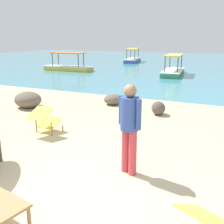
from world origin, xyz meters
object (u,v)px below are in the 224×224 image
at_px(deck_chair_far, 45,119).
at_px(person_standing, 130,123).
at_px(boat_yellow, 68,67).
at_px(boat_green, 173,71).
at_px(boat_blue, 133,59).

distance_m(deck_chair_far, person_standing, 2.94).
distance_m(person_standing, boat_yellow, 16.08).
relative_size(deck_chair_far, boat_green, 0.22).
xyz_separation_m(person_standing, boat_green, (-2.18, 13.58, -0.70)).
height_order(deck_chair_far, boat_yellow, boat_yellow).
bearing_deg(boat_blue, boat_green, -154.24).
bearing_deg(deck_chair_far, boat_yellow, 36.36).
distance_m(boat_green, boat_blue, 9.64).
bearing_deg(person_standing, boat_green, -146.87).
bearing_deg(person_standing, boat_yellow, -118.82).
xyz_separation_m(deck_chair_far, person_standing, (2.68, -1.07, 0.56)).
bearing_deg(boat_green, boat_blue, 31.05).
xyz_separation_m(boat_yellow, boat_blue, (1.84, 8.56, 0.00)).
bearing_deg(boat_blue, person_standing, -170.20).
height_order(deck_chair_far, boat_green, boat_green).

